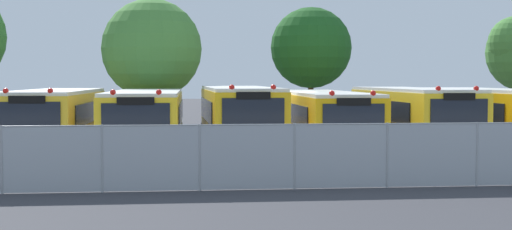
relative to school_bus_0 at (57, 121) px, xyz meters
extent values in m
plane|color=#38383D|center=(8.40, -0.04, -1.42)|extent=(160.00, 160.00, 0.00)
cube|color=yellow|center=(0.00, 0.03, -0.02)|extent=(2.58, 9.79, 2.10)
cube|color=white|center=(0.00, 0.03, 1.09)|extent=(2.53, 9.60, 0.12)
cube|color=black|center=(-0.08, -4.92, -0.89)|extent=(2.47, 0.20, 0.36)
cube|color=black|center=(-0.08, -4.87, 0.36)|extent=(1.99, 0.09, 1.01)
cube|color=black|center=(1.24, 0.31, 0.32)|extent=(0.16, 7.61, 0.76)
cube|color=black|center=(-1.23, 0.35, 0.32)|extent=(0.16, 7.61, 0.76)
cube|color=black|center=(0.00, 0.03, -0.44)|extent=(2.60, 9.89, 0.10)
sphere|color=red|center=(0.59, -4.71, 1.19)|extent=(0.18, 0.18, 0.18)
sphere|color=red|center=(-0.74, -4.69, 1.19)|extent=(0.18, 0.18, 0.18)
cube|color=black|center=(-0.08, -4.88, 0.93)|extent=(1.09, 0.10, 0.24)
cylinder|color=black|center=(1.02, -3.47, -0.92)|extent=(0.30, 1.00, 1.00)
cylinder|color=black|center=(-1.13, -3.43, -0.92)|extent=(0.30, 1.00, 1.00)
cylinder|color=black|center=(1.12, 3.09, -0.92)|extent=(0.30, 1.00, 1.00)
cylinder|color=black|center=(-1.02, 3.12, -0.92)|extent=(0.30, 1.00, 1.00)
cube|color=yellow|center=(3.31, 0.06, -0.04)|extent=(2.71, 10.74, 2.06)
cube|color=white|center=(3.31, 0.06, 1.05)|extent=(2.66, 10.53, 0.12)
cube|color=black|center=(3.21, -5.36, -0.89)|extent=(2.57, 0.21, 0.36)
cube|color=black|center=(3.21, -5.31, 0.33)|extent=(2.06, 0.10, 0.99)
cube|color=black|center=(4.59, 0.34, 0.29)|extent=(0.20, 8.34, 0.74)
cube|color=black|center=(2.04, 0.38, 0.29)|extent=(0.20, 8.34, 0.74)
cube|color=black|center=(3.31, 0.06, -0.45)|extent=(2.74, 10.85, 0.10)
sphere|color=red|center=(3.90, -5.15, 1.15)|extent=(0.18, 0.18, 0.18)
sphere|color=red|center=(2.52, -5.13, 1.15)|extent=(0.18, 0.18, 0.18)
cube|color=black|center=(3.21, -5.32, 0.89)|extent=(1.13, 0.10, 0.24)
cylinder|color=black|center=(4.35, -3.91, -0.92)|extent=(0.30, 1.01, 1.00)
cylinder|color=black|center=(2.12, -3.87, -0.92)|extent=(0.30, 1.01, 1.00)
cylinder|color=black|center=(4.49, 3.59, -0.92)|extent=(0.30, 1.01, 1.00)
cylinder|color=black|center=(2.26, 3.63, -0.92)|extent=(0.30, 1.01, 1.00)
cube|color=yellow|center=(6.78, -0.15, 0.03)|extent=(2.56, 9.18, 2.20)
cube|color=white|center=(6.78, -0.15, 1.19)|extent=(2.50, 9.00, 0.12)
cube|color=black|center=(6.85, -4.79, -0.89)|extent=(2.47, 0.20, 0.36)
cube|color=black|center=(6.85, -4.74, 0.43)|extent=(1.99, 0.09, 1.06)
cube|color=black|center=(8.01, 0.17, 0.38)|extent=(0.15, 7.13, 0.79)
cube|color=black|center=(5.55, 0.13, 0.38)|extent=(0.15, 7.13, 0.79)
cube|color=black|center=(6.78, -0.15, -0.41)|extent=(2.58, 9.27, 0.10)
sphere|color=red|center=(7.51, -4.56, 1.29)|extent=(0.18, 0.18, 0.18)
sphere|color=red|center=(6.18, -4.58, 1.29)|extent=(0.18, 0.18, 0.18)
cube|color=black|center=(6.85, -4.75, 1.03)|extent=(1.09, 0.10, 0.24)
cylinder|color=black|center=(7.90, -3.30, -0.92)|extent=(0.29, 1.00, 1.00)
cylinder|color=black|center=(5.76, -3.34, -0.92)|extent=(0.29, 1.00, 1.00)
cylinder|color=black|center=(7.81, 2.64, -0.92)|extent=(0.29, 1.00, 1.00)
cylinder|color=black|center=(5.67, 2.61, -0.92)|extent=(0.29, 1.00, 1.00)
cube|color=#EAA80C|center=(10.00, -0.23, -0.06)|extent=(2.55, 10.41, 2.02)
cube|color=white|center=(10.00, -0.23, 1.01)|extent=(2.50, 10.20, 0.12)
cube|color=black|center=(9.91, -5.49, -0.89)|extent=(2.43, 0.20, 0.36)
cube|color=black|center=(9.91, -5.44, 0.30)|extent=(1.95, 0.09, 0.97)
cube|color=black|center=(11.21, 0.05, 0.26)|extent=(0.17, 8.09, 0.73)
cube|color=black|center=(8.79, 0.09, 0.26)|extent=(0.17, 8.09, 0.73)
cube|color=black|center=(10.00, -0.23, -0.46)|extent=(2.57, 10.51, 0.10)
sphere|color=red|center=(10.57, -5.28, 1.11)|extent=(0.18, 0.18, 0.18)
sphere|color=red|center=(9.26, -5.26, 1.11)|extent=(0.18, 0.18, 0.18)
cube|color=black|center=(9.91, -5.45, 0.85)|extent=(1.07, 0.10, 0.24)
cylinder|color=black|center=(10.99, -4.03, -0.92)|extent=(0.30, 1.00, 1.00)
cylinder|color=black|center=(8.89, -4.00, -0.92)|extent=(0.30, 1.00, 1.00)
cylinder|color=black|center=(11.10, 3.13, -0.92)|extent=(0.30, 1.00, 1.00)
cylinder|color=black|center=(9.00, 3.17, -0.92)|extent=(0.30, 1.00, 1.00)
cube|color=yellow|center=(13.56, 0.10, 0.00)|extent=(2.49, 9.51, 2.15)
cube|color=white|center=(13.56, 0.10, 1.14)|extent=(2.44, 9.32, 0.12)
cube|color=black|center=(13.62, -4.71, -0.89)|extent=(2.42, 0.19, 0.36)
cube|color=black|center=(13.62, -4.66, 0.39)|extent=(1.94, 0.09, 1.03)
cube|color=black|center=(14.76, 0.42, 0.35)|extent=(0.14, 7.40, 0.77)
cube|color=black|center=(12.35, 0.39, 0.35)|extent=(0.14, 7.40, 0.77)
cube|color=black|center=(13.56, 0.10, -0.43)|extent=(2.52, 9.61, 0.10)
sphere|color=red|center=(14.27, -4.48, 1.24)|extent=(0.18, 0.18, 0.18)
sphere|color=red|center=(12.97, -4.49, 1.24)|extent=(0.18, 0.18, 0.18)
cube|color=black|center=(13.62, -4.67, 0.98)|extent=(1.07, 0.09, 0.24)
cylinder|color=black|center=(14.64, -3.22, -0.92)|extent=(0.29, 1.00, 1.00)
cylinder|color=black|center=(12.56, -3.25, -0.92)|extent=(0.29, 1.00, 1.00)
cylinder|color=black|center=(14.56, 3.06, -0.92)|extent=(0.29, 1.00, 1.00)
cylinder|color=black|center=(12.47, 3.03, -0.92)|extent=(0.29, 1.00, 1.00)
cube|color=#EAA80C|center=(16.79, -0.11, -0.01)|extent=(2.50, 10.01, 2.11)
cube|color=white|center=(16.79, -0.11, 1.10)|extent=(2.45, 9.81, 0.12)
cube|color=black|center=(15.56, 0.18, 0.33)|extent=(0.10, 7.79, 0.76)
cube|color=black|center=(16.79, -0.11, -0.44)|extent=(2.52, 10.11, 0.10)
cylinder|color=black|center=(15.75, -3.72, -0.92)|extent=(0.29, 1.00, 1.00)
cylinder|color=black|center=(17.83, 3.09, -0.92)|extent=(0.29, 1.00, 1.00)
cylinder|color=black|center=(15.70, 3.07, -0.92)|extent=(0.29, 1.00, 1.00)
cylinder|color=#4C3823|center=(3.25, 7.52, -0.11)|extent=(0.33, 0.33, 2.61)
sphere|color=#478438|center=(3.25, 7.52, 2.98)|extent=(4.76, 4.76, 4.76)
sphere|color=#478438|center=(3.13, 7.78, 3.27)|extent=(3.59, 3.59, 3.59)
cylinder|color=#4C3823|center=(11.43, 10.22, 0.08)|extent=(0.29, 0.29, 3.01)
sphere|color=#1E561E|center=(11.43, 10.22, 3.18)|extent=(4.25, 4.25, 4.25)
sphere|color=#1E561E|center=(11.21, 10.27, 3.02)|extent=(3.39, 3.39, 3.39)
cylinder|color=#9EA0A3|center=(-0.06, -8.26, -0.53)|extent=(0.07, 0.07, 1.78)
cylinder|color=#9EA0A3|center=(2.50, -8.26, -0.53)|extent=(0.07, 0.07, 1.78)
cylinder|color=#9EA0A3|center=(5.05, -8.26, -0.53)|extent=(0.07, 0.07, 1.78)
cylinder|color=#9EA0A3|center=(7.61, -8.26, -0.53)|extent=(0.07, 0.07, 1.78)
cylinder|color=#9EA0A3|center=(10.16, -8.26, -0.53)|extent=(0.07, 0.07, 1.78)
cylinder|color=#9EA0A3|center=(12.72, -8.26, -0.53)|extent=(0.07, 0.07, 1.78)
cube|color=#ADB2B7|center=(8.89, -8.26, -0.53)|extent=(23.00, 0.02, 1.74)
cylinder|color=#9EA0A3|center=(8.89, -8.26, 0.33)|extent=(23.00, 0.04, 0.04)
cone|color=#EA5914|center=(10.84, -6.87, -1.13)|extent=(0.44, 0.44, 0.57)
camera|label=1|loc=(4.49, -27.64, 1.57)|focal=51.29mm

